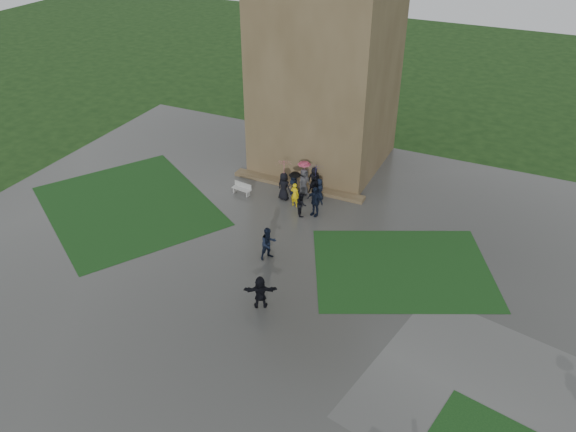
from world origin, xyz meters
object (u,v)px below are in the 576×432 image
at_px(bench, 242,188).
at_px(pedestrian_near, 260,292).
at_px(tower, 328,31).
at_px(pedestrian_mid, 268,243).

relative_size(bench, pedestrian_near, 0.78).
bearing_deg(bench, tower, 74.32).
relative_size(tower, bench, 13.55).
bearing_deg(pedestrian_mid, pedestrian_near, -124.95).
bearing_deg(pedestrian_mid, bench, 74.49).
relative_size(bench, pedestrian_mid, 0.71).
xyz_separation_m(bench, pedestrian_mid, (4.64, -5.41, 0.55)).
height_order(bench, pedestrian_mid, pedestrian_mid).
xyz_separation_m(bench, pedestrian_near, (6.04, -9.02, 0.47)).
distance_m(tower, pedestrian_near, 18.00).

